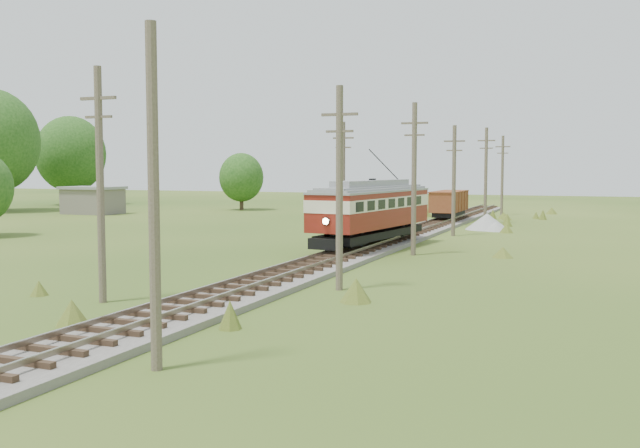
% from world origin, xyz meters
% --- Properties ---
extents(railbed_main, '(3.60, 96.00, 0.57)m').
position_xyz_m(railbed_main, '(0.00, 34.00, 0.19)').
color(railbed_main, '#605B54').
rests_on(railbed_main, ground).
extents(streetcar, '(4.39, 12.83, 5.81)m').
position_xyz_m(streetcar, '(-0.00, 32.99, 2.69)').
color(streetcar, black).
rests_on(streetcar, ground).
extents(gondola, '(2.40, 7.38, 2.45)m').
position_xyz_m(gondola, '(0.00, 57.14, 1.88)').
color(gondola, black).
rests_on(gondola, ground).
extents(gravel_pile, '(3.78, 4.01, 1.37)m').
position_xyz_m(gravel_pile, '(4.71, 50.37, 0.64)').
color(gravel_pile, gray).
rests_on(gravel_pile, ground).
extents(utility_pole_r_1, '(0.30, 0.30, 8.80)m').
position_xyz_m(utility_pole_r_1, '(3.10, 5.00, 4.40)').
color(utility_pole_r_1, brown).
rests_on(utility_pole_r_1, ground).
extents(utility_pole_r_2, '(1.60, 0.30, 8.60)m').
position_xyz_m(utility_pole_r_2, '(3.30, 18.00, 4.42)').
color(utility_pole_r_2, brown).
rests_on(utility_pole_r_2, ground).
extents(utility_pole_r_3, '(1.60, 0.30, 9.00)m').
position_xyz_m(utility_pole_r_3, '(3.20, 31.00, 4.63)').
color(utility_pole_r_3, brown).
rests_on(utility_pole_r_3, ground).
extents(utility_pole_r_4, '(1.60, 0.30, 8.40)m').
position_xyz_m(utility_pole_r_4, '(3.00, 44.00, 4.32)').
color(utility_pole_r_4, brown).
rests_on(utility_pole_r_4, ground).
extents(utility_pole_r_5, '(1.60, 0.30, 8.90)m').
position_xyz_m(utility_pole_r_5, '(3.40, 57.00, 4.58)').
color(utility_pole_r_5, brown).
rests_on(utility_pole_r_5, ground).
extents(utility_pole_r_6, '(1.60, 0.30, 8.70)m').
position_xyz_m(utility_pole_r_6, '(3.20, 70.00, 4.47)').
color(utility_pole_r_6, brown).
rests_on(utility_pole_r_6, ground).
extents(utility_pole_l_a, '(1.60, 0.30, 9.00)m').
position_xyz_m(utility_pole_l_a, '(-4.20, 12.00, 4.63)').
color(utility_pole_l_a, brown).
rests_on(utility_pole_l_a, ground).
extents(utility_pole_l_b, '(1.60, 0.30, 8.60)m').
position_xyz_m(utility_pole_l_b, '(-4.50, 40.00, 4.42)').
color(utility_pole_l_b, brown).
rests_on(utility_pole_l_b, ground).
extents(tree_left_5, '(9.66, 9.66, 12.44)m').
position_xyz_m(tree_left_5, '(-56.00, 70.00, 7.12)').
color(tree_left_5, '#38281C').
rests_on(tree_left_5, ground).
extents(tree_mid_a, '(5.46, 5.46, 7.03)m').
position_xyz_m(tree_mid_a, '(-28.00, 68.00, 4.02)').
color(tree_mid_a, '#38281C').
rests_on(tree_mid_a, ground).
extents(shed, '(6.40, 4.40, 3.10)m').
position_xyz_m(shed, '(-40.00, 55.00, 1.57)').
color(shed, slate).
rests_on(shed, ground).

